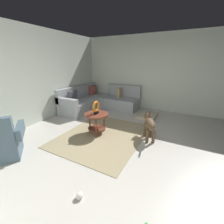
% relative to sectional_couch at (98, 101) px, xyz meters
% --- Properties ---
extents(ground_plane, '(6.00, 6.00, 0.10)m').
position_rel_sectional_couch_xyz_m(ground_plane, '(-1.99, -2.01, -0.34)').
color(ground_plane, beige).
extents(wall_back, '(6.00, 0.12, 2.70)m').
position_rel_sectional_couch_xyz_m(wall_back, '(-1.99, 0.93, 1.06)').
color(wall_back, silver).
rests_on(wall_back, ground_plane).
extents(wall_right, '(0.12, 6.00, 2.70)m').
position_rel_sectional_couch_xyz_m(wall_right, '(0.95, -2.01, 1.06)').
color(wall_right, silver).
rests_on(wall_right, ground_plane).
extents(area_rug, '(2.30, 1.90, 0.01)m').
position_rel_sectional_couch_xyz_m(area_rug, '(-1.84, -1.31, -0.29)').
color(area_rug, tan).
rests_on(area_rug, ground_plane).
extents(sectional_couch, '(2.20, 2.25, 0.88)m').
position_rel_sectional_couch_xyz_m(sectional_couch, '(0.00, 0.00, 0.00)').
color(sectional_couch, '#9EA3A8').
rests_on(sectional_couch, ground_plane).
extents(armchair, '(1.00, 0.97, 0.88)m').
position_rel_sectional_couch_xyz_m(armchair, '(-3.53, -0.10, 0.03)').
color(armchair, '#4C6070').
rests_on(armchair, ground_plane).
extents(side_table, '(0.60, 0.60, 0.54)m').
position_rel_sectional_couch_xyz_m(side_table, '(-1.81, -1.11, 0.12)').
color(side_table, brown).
rests_on(side_table, ground_plane).
extents(torus_sculpture, '(0.28, 0.08, 0.33)m').
position_rel_sectional_couch_xyz_m(torus_sculpture, '(-1.81, -1.11, 0.42)').
color(torus_sculpture, black).
rests_on(torus_sculpture, side_table).
extents(dog_bed_mat, '(0.80, 0.60, 0.09)m').
position_rel_sectional_couch_xyz_m(dog_bed_mat, '(-0.01, -1.93, -0.25)').
color(dog_bed_mat, '#B2A38E').
rests_on(dog_bed_mat, ground_plane).
extents(dog, '(0.79, 0.43, 0.63)m').
position_rel_sectional_couch_xyz_m(dog, '(-1.46, -2.37, 0.09)').
color(dog, brown).
rests_on(dog, ground_plane).
extents(dog_toy_ball, '(0.10, 0.10, 0.10)m').
position_rel_sectional_couch_xyz_m(dog_toy_ball, '(-3.55, -1.98, -0.24)').
color(dog_toy_ball, silver).
rests_on(dog_toy_ball, ground_plane).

